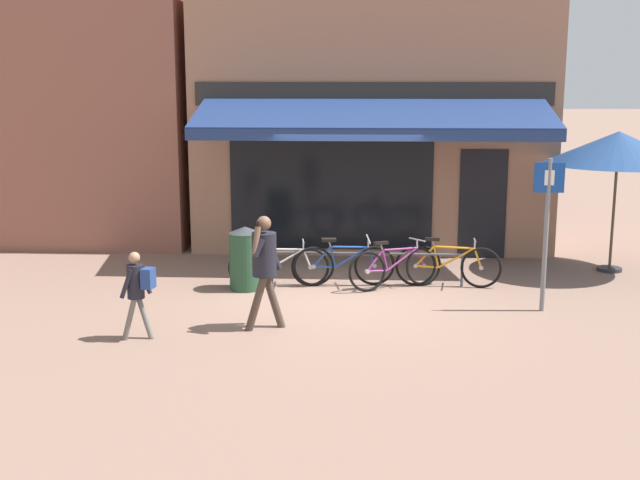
# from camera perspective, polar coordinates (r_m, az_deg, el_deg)

# --- Properties ---
(ground_plane) EXTENTS (160.00, 160.00, 0.00)m
(ground_plane) POSITION_cam_1_polar(r_m,az_deg,el_deg) (12.82, 1.80, -4.10)
(ground_plane) COLOR #846656
(shop_front) EXTENTS (7.12, 4.82, 5.23)m
(shop_front) POSITION_cam_1_polar(r_m,az_deg,el_deg) (16.88, 3.71, 8.64)
(shop_front) COLOR #9E7056
(shop_front) RESTS_ON ground_plane
(neighbour_building) EXTENTS (6.05, 4.00, 6.06)m
(neighbour_building) POSITION_cam_1_polar(r_m,az_deg,el_deg) (18.62, -17.97, 9.67)
(neighbour_building) COLOR #8E5647
(neighbour_building) RESTS_ON ground_plane
(bike_rack_rail) EXTENTS (3.30, 0.04, 0.57)m
(bike_rack_rail) POSITION_cam_1_polar(r_m,az_deg,el_deg) (13.45, 3.32, -1.29)
(bike_rack_rail) COLOR #47494F
(bike_rack_rail) RESTS_ON ground_plane
(bicycle_silver) EXTENTS (1.70, 0.52, 0.79)m
(bicycle_silver) POSITION_cam_1_polar(r_m,az_deg,el_deg) (13.42, -2.97, -1.85)
(bicycle_silver) COLOR black
(bicycle_silver) RESTS_ON ground_plane
(bicycle_blue) EXTENTS (1.71, 0.52, 0.84)m
(bicycle_blue) POSITION_cam_1_polar(r_m,az_deg,el_deg) (13.41, 1.71, -1.75)
(bicycle_blue) COLOR black
(bicycle_blue) RESTS_ON ground_plane
(bicycle_purple) EXTENTS (1.59, 0.87, 0.82)m
(bicycle_purple) POSITION_cam_1_polar(r_m,az_deg,el_deg) (13.33, 5.39, -1.92)
(bicycle_purple) COLOR black
(bicycle_purple) RESTS_ON ground_plane
(bicycle_orange) EXTENTS (1.77, 0.52, 0.83)m
(bicycle_orange) POSITION_cam_1_polar(r_m,az_deg,el_deg) (13.55, 9.08, -1.77)
(bicycle_orange) COLOR black
(bicycle_orange) RESTS_ON ground_plane
(pedestrian_adult) EXTENTS (0.55, 0.57, 1.61)m
(pedestrian_adult) POSITION_cam_1_polar(r_m,az_deg,el_deg) (11.02, -3.97, -1.43)
(pedestrian_adult) COLOR #47382D
(pedestrian_adult) RESTS_ON ground_plane
(pedestrian_child) EXTENTS (0.48, 0.31, 1.21)m
(pedestrian_child) POSITION_cam_1_polar(r_m,az_deg,el_deg) (10.86, -12.83, -3.11)
(pedestrian_child) COLOR slate
(pedestrian_child) RESTS_ON ground_plane
(litter_bin) EXTENTS (0.54, 0.54, 1.05)m
(litter_bin) POSITION_cam_1_polar(r_m,az_deg,el_deg) (13.24, -5.32, -1.28)
(litter_bin) COLOR #23472D
(litter_bin) RESTS_ON ground_plane
(parking_sign) EXTENTS (0.44, 0.07, 2.29)m
(parking_sign) POSITION_cam_1_polar(r_m,az_deg,el_deg) (12.23, 15.83, 1.49)
(parking_sign) COLOR slate
(parking_sign) RESTS_ON ground_plane
(cafe_parasol) EXTENTS (2.57, 2.57, 2.52)m
(cafe_parasol) POSITION_cam_1_polar(r_m,az_deg,el_deg) (15.13, 20.44, 6.14)
(cafe_parasol) COLOR #4C3D2D
(cafe_parasol) RESTS_ON ground_plane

